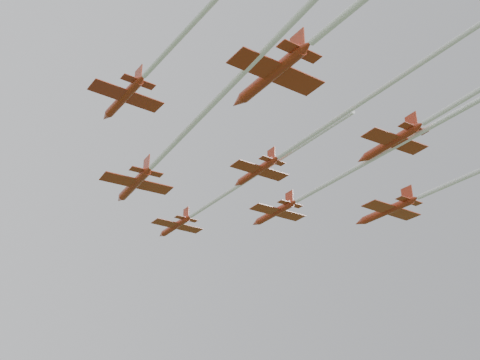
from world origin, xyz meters
TOP-DOWN VIEW (x-y plane):
  - jet_lead at (3.45, 9.91)m, footprint 8.65×48.71m
  - jet_row2_left at (-12.93, -11.92)m, footprint 11.34×68.02m
  - jet_row2_right at (11.82, -8.31)m, footprint 9.07×55.64m
  - jet_row3_left at (-20.76, -24.37)m, footprint 8.04×56.15m
  - jet_row3_mid at (0.36, -17.43)m, footprint 7.97×49.24m
  - jet_row3_right at (23.51, -21.34)m, footprint 9.77×58.98m

SIDE VIEW (x-z plane):
  - jet_row2_left at x=-12.93m, z-range 56.00..58.86m
  - jet_row3_right at x=23.51m, z-range 56.21..59.13m
  - jet_row3_mid at x=0.36m, z-range 57.06..59.43m
  - jet_row2_right at x=11.82m, z-range 57.46..60.15m
  - jet_row3_left at x=-20.76m, z-range 57.91..60.32m
  - jet_lead at x=3.45m, z-range 58.39..60.97m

